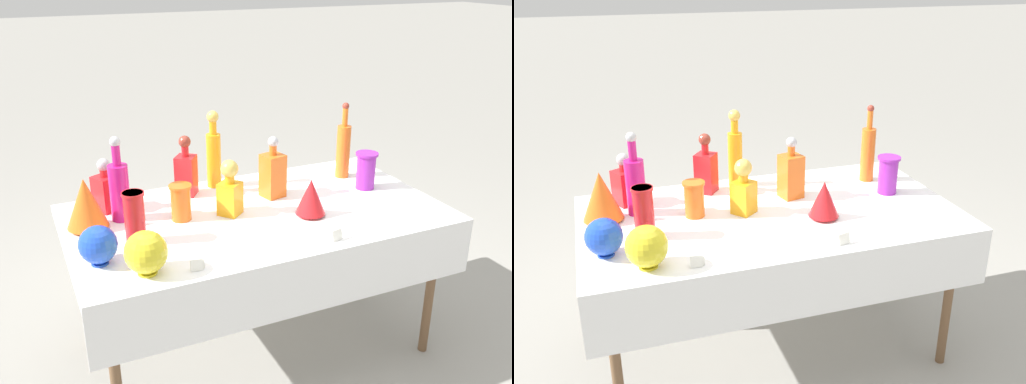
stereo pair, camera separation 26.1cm
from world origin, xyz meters
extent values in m
plane|color=gray|center=(0.00, 0.00, 0.00)|extent=(40.00, 40.00, 0.00)
cube|color=white|center=(0.00, 0.00, 0.74)|extent=(1.73, 0.95, 0.03)
cube|color=white|center=(0.00, -0.48, 0.63)|extent=(1.73, 0.01, 0.27)
cylinder|color=brown|center=(-0.77, -0.37, 0.36)|extent=(0.04, 0.04, 0.73)
cylinder|color=brown|center=(0.77, -0.37, 0.36)|extent=(0.04, 0.04, 0.73)
cylinder|color=brown|center=(-0.77, 0.37, 0.36)|extent=(0.04, 0.04, 0.73)
cylinder|color=brown|center=(0.77, 0.37, 0.36)|extent=(0.04, 0.04, 0.73)
cylinder|color=orange|center=(0.62, 0.24, 0.90)|extent=(0.07, 0.07, 0.28)
cylinder|color=orange|center=(0.62, 0.24, 1.09)|extent=(0.03, 0.03, 0.10)
sphere|color=maroon|center=(0.62, 0.24, 1.15)|extent=(0.04, 0.04, 0.04)
cylinder|color=orange|center=(-0.06, 0.39, 0.90)|extent=(0.07, 0.07, 0.28)
cylinder|color=orange|center=(-0.06, 0.39, 1.07)|extent=(0.04, 0.04, 0.07)
sphere|color=gold|center=(-0.06, 0.39, 1.13)|extent=(0.06, 0.06, 0.06)
cylinder|color=#C61972|center=(-0.59, 0.18, 0.89)|extent=(0.09, 0.09, 0.26)
cylinder|color=#C61972|center=(-0.59, 0.18, 1.06)|extent=(0.04, 0.04, 0.09)
sphere|color=#B2B2B7|center=(-0.59, 0.18, 1.13)|extent=(0.05, 0.05, 0.05)
cube|color=red|center=(-0.23, 0.34, 0.86)|extent=(0.13, 0.13, 0.20)
cylinder|color=red|center=(-0.23, 0.34, 0.99)|extent=(0.04, 0.04, 0.06)
sphere|color=maroon|center=(-0.23, 0.34, 1.04)|extent=(0.06, 0.06, 0.06)
cube|color=red|center=(-0.62, 0.31, 0.84)|extent=(0.13, 0.13, 0.17)
cylinder|color=red|center=(-0.62, 0.31, 0.95)|extent=(0.04, 0.04, 0.04)
sphere|color=#B2B2B7|center=(-0.62, 0.31, 0.98)|extent=(0.06, 0.06, 0.06)
cube|color=orange|center=(-0.12, 0.03, 0.84)|extent=(0.13, 0.13, 0.15)
cylinder|color=orange|center=(-0.12, 0.03, 0.94)|extent=(0.04, 0.04, 0.04)
sphere|color=gold|center=(-0.12, 0.03, 0.98)|extent=(0.08, 0.08, 0.08)
cube|color=orange|center=(0.15, 0.14, 0.87)|extent=(0.12, 0.12, 0.22)
cylinder|color=orange|center=(0.15, 0.14, 1.00)|extent=(0.04, 0.04, 0.05)
sphere|color=#B2B2B7|center=(0.15, 0.14, 1.04)|extent=(0.05, 0.05, 0.05)
cylinder|color=purple|center=(0.63, 0.04, 0.85)|extent=(0.10, 0.10, 0.19)
cylinder|color=purple|center=(0.63, 0.04, 0.94)|extent=(0.11, 0.11, 0.01)
cylinder|color=red|center=(-0.58, -0.08, 0.87)|extent=(0.08, 0.08, 0.23)
cylinder|color=red|center=(-0.58, -0.08, 0.98)|extent=(0.09, 0.09, 0.01)
cylinder|color=orange|center=(-0.34, 0.06, 0.84)|extent=(0.09, 0.09, 0.17)
cylinder|color=orange|center=(-0.34, 0.06, 0.92)|extent=(0.10, 0.10, 0.01)
cylinder|color=red|center=(0.21, -0.14, 0.77)|extent=(0.07, 0.07, 0.01)
cone|color=red|center=(0.21, -0.14, 0.85)|extent=(0.14, 0.14, 0.16)
cylinder|color=orange|center=(-0.74, 0.14, 0.77)|extent=(0.08, 0.08, 0.01)
cone|color=orange|center=(-0.74, 0.14, 0.88)|extent=(0.18, 0.18, 0.22)
cylinder|color=yellow|center=(-0.60, -0.35, 0.76)|extent=(0.07, 0.07, 0.01)
sphere|color=yellow|center=(-0.60, -0.35, 0.85)|extent=(0.16, 0.16, 0.16)
cylinder|color=blue|center=(-0.75, -0.20, 0.76)|extent=(0.07, 0.07, 0.01)
sphere|color=blue|center=(-0.75, -0.20, 0.84)|extent=(0.15, 0.15, 0.15)
cube|color=white|center=(-0.42, -0.39, 0.78)|extent=(0.06, 0.02, 0.04)
cube|color=white|center=(-0.43, -0.40, 0.78)|extent=(0.05, 0.02, 0.05)
cube|color=white|center=(0.19, -0.40, 0.78)|extent=(0.06, 0.03, 0.05)
cube|color=tan|center=(0.25, 0.96, 0.15)|extent=(0.54, 0.47, 0.29)
cube|color=tan|center=(0.25, 1.09, 0.33)|extent=(0.44, 0.13, 0.09)
cube|color=tan|center=(0.05, 0.95, 0.15)|extent=(0.54, 0.41, 0.30)
cube|color=tan|center=(0.05, 1.06, 0.34)|extent=(0.47, 0.10, 0.09)
camera|label=1|loc=(-1.00, -2.21, 1.85)|focal=40.00mm
camera|label=2|loc=(-0.75, -2.30, 1.85)|focal=40.00mm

